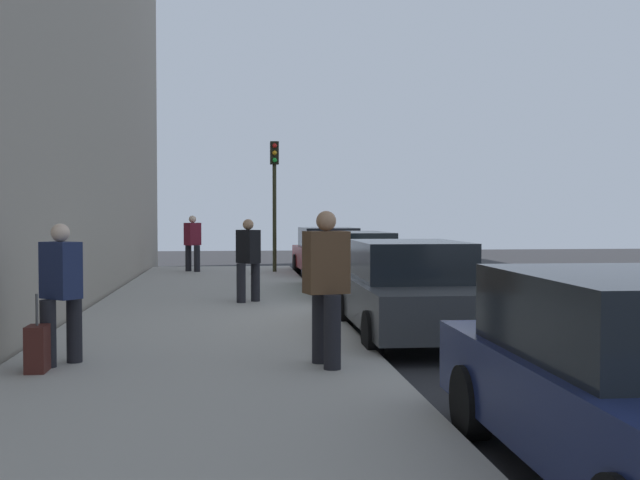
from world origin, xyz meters
name	(u,v)px	position (x,y,z in m)	size (l,w,h in m)	color
ground_plane	(409,332)	(0.00, 0.00, 0.00)	(56.00, 56.00, 0.00)	#28282B
sidewalk	(206,330)	(0.00, -3.30, 0.07)	(28.00, 4.60, 0.15)	#A39E93
lane_stripe_centre	(594,328)	(0.00, 3.20, 0.00)	(28.00, 0.14, 0.01)	gold
parked_car_red	(329,252)	(-10.93, 0.00, 0.76)	(4.37, 2.00, 1.51)	black
parked_car_green	(354,264)	(-5.32, -0.10, 0.76)	(4.84, 2.01, 1.51)	black
parked_car_charcoal	(411,291)	(0.78, -0.15, 0.76)	(4.36, 1.92, 1.51)	black
pedestrian_burgundy_coat	(193,242)	(-11.71, -4.16, 1.07)	(0.54, 0.54, 1.73)	black
pedestrian_brown_coat	(326,283)	(3.42, -1.77, 1.12)	(0.59, 0.55, 1.82)	black
pedestrian_black_coat	(248,258)	(-3.25, -2.57, 1.05)	(0.53, 0.50, 1.68)	black
pedestrian_navy_coat	(61,290)	(3.01, -4.88, 1.04)	(0.51, 0.53, 1.67)	black
traffic_light_pole	(274,183)	(-11.35, -1.63, 2.88)	(0.35, 0.26, 4.01)	#2D2D19
rolling_suitcase	(37,348)	(3.41, -5.06, 0.42)	(0.34, 0.22, 0.89)	#471E19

